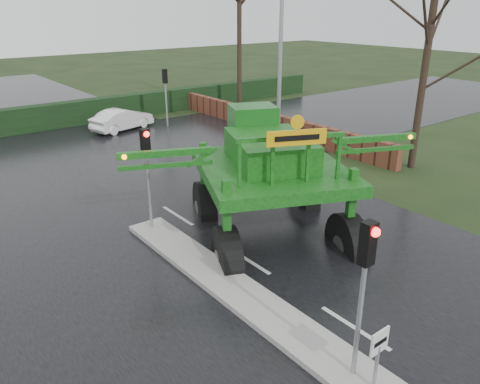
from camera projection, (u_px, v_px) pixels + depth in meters
ground at (354, 328)px, 10.99m from camera, size 140.00×140.00×0.00m
road_main at (151, 199)px, 18.29m from camera, size 14.00×80.00×0.02m
road_cross at (92, 162)px, 22.68m from camera, size 80.00×12.00×0.02m
median_island at (233, 288)px, 12.41m from camera, size 1.20×10.00×0.16m
hedge_row at (40, 118)px, 28.24m from camera, size 44.00×0.90×1.50m
brick_wall at (258, 119)px, 28.47m from camera, size 0.40×20.00×1.20m
keep_left_sign at (378, 350)px, 8.76m from camera, size 0.50×0.07×1.35m
traffic_signal_near at (365, 268)px, 8.55m from camera, size 0.26×0.33×3.52m
traffic_signal_mid at (147, 158)px, 14.76m from camera, size 0.26×0.33×3.52m
traffic_signal_far at (165, 85)px, 28.37m from camera, size 0.26×0.33×3.52m
street_light_right at (276, 30)px, 22.23m from camera, size 3.85×0.30×10.00m
tree_right_near at (427, 52)px, 20.04m from camera, size 5.60×5.60×9.64m
tree_right_far at (239, 14)px, 31.37m from camera, size 7.00×7.00×12.05m
crop_sprayer at (224, 177)px, 13.16m from camera, size 8.91×7.33×5.41m
white_sedan at (123, 130)px, 28.46m from camera, size 4.15×2.37×1.29m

